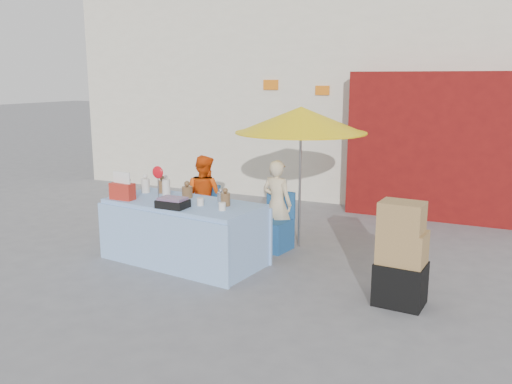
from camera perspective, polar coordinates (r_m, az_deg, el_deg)
The scene contains 10 objects.
ground at distance 7.12m, azimuth -4.20°, elevation -8.61°, with size 80.00×80.00×0.00m, color slate.
backdrop at distance 13.61m, azimuth 13.78°, elevation 14.19°, with size 14.00×8.00×7.80m.
market_table at distance 7.50m, azimuth -7.65°, elevation -4.08°, with size 2.32×1.30×1.34m.
chair_left at distance 8.57m, azimuth -5.87°, elevation -3.26°, with size 0.55×0.54×0.85m.
chair_right at distance 8.02m, azimuth 1.84°, elevation -4.27°, with size 0.55×0.54×0.85m.
vendor_orange at distance 8.59m, azimuth -5.48°, elevation -0.46°, with size 0.64×0.50×1.31m, color #F3500C.
vendor_beige at distance 8.03m, azimuth 2.22°, elevation -1.26°, with size 0.48×0.32×1.32m, color beige.
umbrella at distance 7.87m, azimuth 4.75°, elevation 7.52°, with size 1.90×1.90×2.09m.
box_stack at distance 6.23m, azimuth 15.04°, elevation -6.71°, with size 0.56×0.47×1.18m.
tarp_bundle at distance 7.98m, azimuth -12.53°, elevation -5.60°, with size 0.57×0.45×0.25m, color yellow.
Camera 1 is at (3.29, -5.79, 2.50)m, focal length 38.00 mm.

